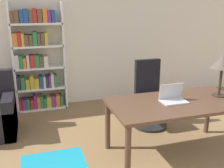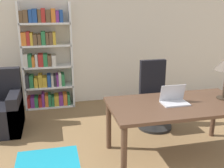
% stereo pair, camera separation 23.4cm
% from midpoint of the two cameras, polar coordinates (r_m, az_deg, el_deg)
% --- Properties ---
extents(wall_back, '(8.00, 0.06, 2.70)m').
position_cam_midpoint_polar(wall_back, '(5.27, -7.19, 10.37)').
color(wall_back, beige).
rests_on(wall_back, ground_plane).
extents(desk, '(1.74, 0.90, 0.74)m').
position_cam_midpoint_polar(desk, '(3.45, 11.95, -5.16)').
color(desk, '#4C3323').
rests_on(desk, ground_plane).
extents(laptop, '(0.33, 0.22, 0.23)m').
position_cam_midpoint_polar(laptop, '(3.40, 11.20, -2.98)').
color(laptop, '#B2B2B7').
rests_on(laptop, desk).
extents(table_lamp, '(0.31, 0.31, 0.57)m').
position_cam_midpoint_polar(table_lamp, '(3.69, 21.30, 4.36)').
color(table_lamp, '#2D2319').
rests_on(table_lamp, desk).
extents(office_chair, '(0.55, 0.55, 1.09)m').
position_cam_midpoint_polar(office_chair, '(4.32, 6.60, -2.95)').
color(office_chair, black).
rests_on(office_chair, ground_plane).
extents(bookshelf, '(0.93, 0.28, 1.99)m').
position_cam_midpoint_polar(bookshelf, '(5.07, -17.39, 4.57)').
color(bookshelf, white).
rests_on(bookshelf, ground_plane).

